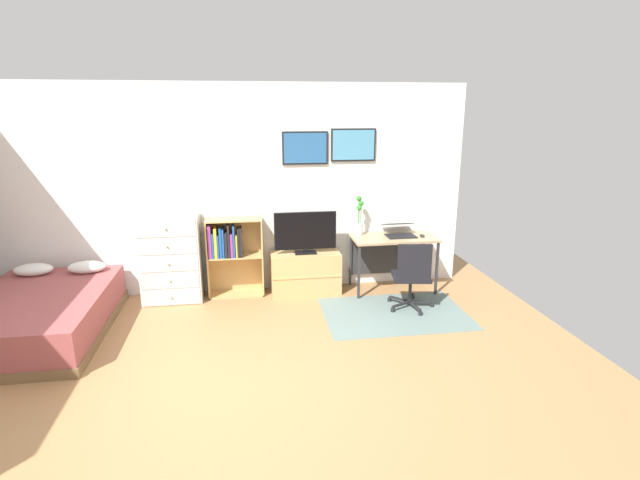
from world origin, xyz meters
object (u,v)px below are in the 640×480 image
bookshelf (230,250)px  television (305,233)px  bamboo_vase (359,218)px  desk (391,245)px  office_chair (412,274)px  dresser (171,259)px  bed (40,314)px  computer_mouse (422,236)px  tv_stand (305,272)px  laptop (399,230)px

bookshelf → television: (0.97, -0.07, 0.21)m
bamboo_vase → desk: bearing=-9.9°
bookshelf → office_chair: bookshelf is taller
dresser → desk: dresser is taller
desk → bamboo_vase: size_ratio=2.08×
desk → office_chair: (0.03, -0.78, -0.14)m
bed → television: television is taller
computer_mouse → bamboo_vase: bearing=165.4°
tv_stand → television: 0.55m
bed → office_chair: (4.19, 0.02, 0.23)m
desk → laptop: size_ratio=2.62×
laptop → office_chair: bearing=-96.2°
television → bamboo_vase: bamboo_vase is taller
office_chair → bed: bearing=-169.9°
bed → bookshelf: 2.23m
laptop → bed: bearing=-170.3°
bed → office_chair: office_chair is taller
dresser → desk: bearing=0.1°
tv_stand → desk: desk is taller
tv_stand → office_chair: office_chair is taller
television → bookshelf: bearing=175.8°
tv_stand → computer_mouse: 1.62m
desk → television: bearing=-179.4°
laptop → tv_stand: bearing=178.5°
bed → dresser: size_ratio=1.84×
bookshelf → bed: bearing=-156.9°
bookshelf → tv_stand: bearing=-2.9°
tv_stand → television: television is taller
bookshelf → office_chair: (2.16, -0.84, -0.16)m
bed → bamboo_vase: bamboo_vase is taller
computer_mouse → office_chair: bearing=-118.3°
tv_stand → computer_mouse: bearing=-5.4°
tv_stand → office_chair: 1.44m
television → desk: television is taller
dresser → desk: (2.87, 0.00, 0.05)m
television → office_chair: bearing=-32.7°
office_chair → laptop: 0.85m
bed → bamboo_vase: size_ratio=3.84×
bookshelf → tv_stand: bookshelf is taller
computer_mouse → television: bearing=175.5°
dresser → laptop: bearing=0.0°
dresser → computer_mouse: 3.25m
bookshelf → laptop: bookshelf is taller
bed → desk: desk is taller
television → laptop: bearing=0.4°
dresser → laptop: dresser is taller
desk → office_chair: 0.79m
bookshelf → desk: bearing=-1.6°
bed → television: (3.00, 0.79, 0.59)m
bed → tv_stand: bearing=14.9°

